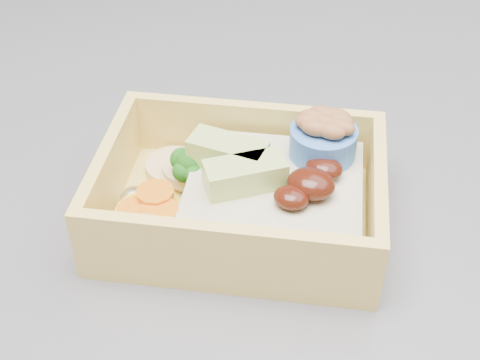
% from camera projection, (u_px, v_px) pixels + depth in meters
% --- Properties ---
extents(bento_box, '(0.19, 0.16, 0.06)m').
position_uv_depth(bento_box, '(249.00, 192.00, 0.40)').
color(bento_box, '#E6C65F').
rests_on(bento_box, island).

